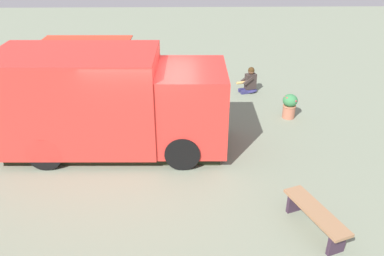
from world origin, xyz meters
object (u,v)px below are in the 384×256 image
object	(u,v)px
food_truck	(109,104)
plaza_bench	(315,215)
person_customer	(250,82)
planter_flowering_far	(290,105)

from	to	relation	value
food_truck	plaza_bench	distance (m)	5.41
plaza_bench	food_truck	bearing A→B (deg)	-36.96
food_truck	plaza_bench	xyz separation A→B (m)	(-4.27, 3.21, -0.87)
food_truck	plaza_bench	size ratio (longest dim) A/B	3.51
person_customer	planter_flowering_far	distance (m)	2.23
person_customer	plaza_bench	distance (m)	6.94
food_truck	person_customer	xyz separation A→B (m)	(-4.10, -3.72, -0.87)
food_truck	planter_flowering_far	world-z (taller)	food_truck
planter_flowering_far	plaza_bench	distance (m)	4.94
person_customer	plaza_bench	bearing A→B (deg)	91.41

